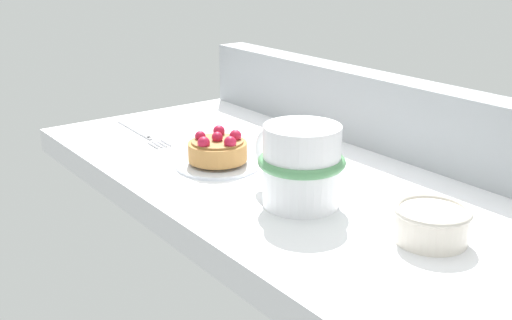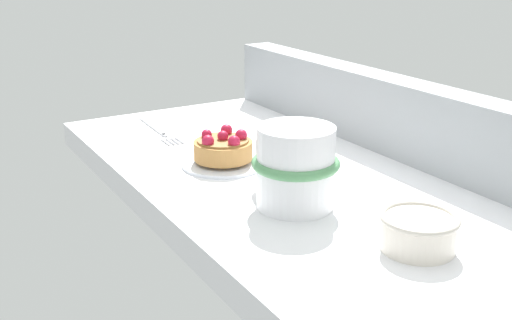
{
  "view_description": "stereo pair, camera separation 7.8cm",
  "coord_description": "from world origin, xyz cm",
  "px_view_note": "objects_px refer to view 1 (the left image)",
  "views": [
    {
      "loc": [
        61.08,
        -50.75,
        28.91
      ],
      "look_at": [
        2.13,
        -6.51,
        3.21
      ],
      "focal_mm": 43.51,
      "sensor_mm": 36.0,
      "label": 1
    },
    {
      "loc": [
        65.43,
        -44.28,
        28.91
      ],
      "look_at": [
        2.13,
        -6.51,
        3.21
      ],
      "focal_mm": 43.51,
      "sensor_mm": 36.0,
      "label": 2
    }
  ],
  "objects_px": {
    "dessert_plate": "(218,163)",
    "dessert_fork": "(141,133)",
    "raspberry_tart": "(218,149)",
    "coffee_mug": "(300,165)",
    "sugar_bowl": "(432,223)"
  },
  "relations": [
    {
      "from": "dessert_plate",
      "to": "sugar_bowl",
      "type": "relative_size",
      "value": 1.45
    },
    {
      "from": "raspberry_tart",
      "to": "coffee_mug",
      "type": "relative_size",
      "value": 0.59
    },
    {
      "from": "dessert_fork",
      "to": "sugar_bowl",
      "type": "xyz_separation_m",
      "value": [
        0.52,
        0.06,
        0.02
      ]
    },
    {
      "from": "dessert_fork",
      "to": "sugar_bowl",
      "type": "distance_m",
      "value": 0.52
    },
    {
      "from": "raspberry_tart",
      "to": "sugar_bowl",
      "type": "height_order",
      "value": "raspberry_tart"
    },
    {
      "from": "raspberry_tart",
      "to": "sugar_bowl",
      "type": "xyz_separation_m",
      "value": [
        0.32,
        0.05,
        -0.01
      ]
    },
    {
      "from": "raspberry_tart",
      "to": "dessert_plate",
      "type": "bearing_deg",
      "value": -138.07
    },
    {
      "from": "coffee_mug",
      "to": "dessert_fork",
      "type": "xyz_separation_m",
      "value": [
        -0.36,
        -0.02,
        -0.05
      ]
    },
    {
      "from": "dessert_plate",
      "to": "dessert_fork",
      "type": "height_order",
      "value": "dessert_plate"
    },
    {
      "from": "raspberry_tart",
      "to": "dessert_fork",
      "type": "bearing_deg",
      "value": -175.52
    },
    {
      "from": "dessert_plate",
      "to": "coffee_mug",
      "type": "height_order",
      "value": "coffee_mug"
    },
    {
      "from": "dessert_plate",
      "to": "dessert_fork",
      "type": "xyz_separation_m",
      "value": [
        -0.2,
        -0.02,
        -0.0
      ]
    },
    {
      "from": "sugar_bowl",
      "to": "dessert_plate",
      "type": "bearing_deg",
      "value": -171.22
    },
    {
      "from": "dessert_plate",
      "to": "raspberry_tart",
      "type": "bearing_deg",
      "value": 41.93
    },
    {
      "from": "dessert_plate",
      "to": "dessert_fork",
      "type": "distance_m",
      "value": 0.2
    }
  ]
}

